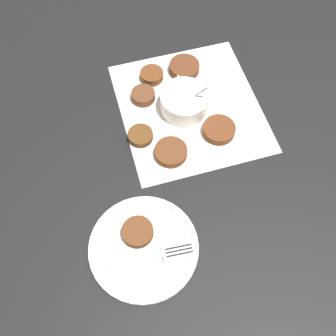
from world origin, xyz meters
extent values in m
plane|color=black|center=(0.00, 0.00, 0.00)|extent=(4.00, 4.00, 0.00)
cube|color=white|center=(0.00, 0.00, 0.00)|extent=(0.37, 0.35, 0.00)
cylinder|color=white|center=(0.00, 0.01, 0.03)|extent=(0.11, 0.11, 0.05)
cylinder|color=orange|center=(0.00, 0.01, 0.02)|extent=(0.10, 0.10, 0.03)
cone|color=white|center=(0.06, 0.01, 0.04)|extent=(0.03, 0.03, 0.03)
cylinder|color=silver|center=(-0.01, -0.01, 0.05)|extent=(0.03, 0.05, 0.08)
cylinder|color=brown|center=(-0.08, -0.05, 0.01)|extent=(0.08, 0.08, 0.02)
cylinder|color=brown|center=(0.11, -0.01, 0.01)|extent=(0.08, 0.08, 0.02)
cylinder|color=brown|center=(-0.12, 0.07, 0.01)|extent=(0.07, 0.07, 0.02)
cylinder|color=brown|center=(-0.06, 0.13, 0.01)|extent=(0.06, 0.06, 0.02)
cylinder|color=brown|center=(0.05, 0.10, 0.01)|extent=(0.06, 0.06, 0.02)
cylinder|color=brown|center=(0.11, 0.07, 0.01)|extent=(0.06, 0.06, 0.02)
cylinder|color=white|center=(-0.32, 0.17, 0.01)|extent=(0.22, 0.22, 0.01)
torus|color=white|center=(-0.32, 0.17, 0.01)|extent=(0.21, 0.21, 0.01)
cylinder|color=brown|center=(-0.29, 0.18, 0.03)|extent=(0.06, 0.06, 0.02)
cube|color=silver|center=(-0.34, 0.20, 0.02)|extent=(0.01, 0.11, 0.00)
cube|color=silver|center=(-0.34, 0.11, 0.02)|extent=(0.03, 0.07, 0.00)
cube|color=black|center=(-0.35, 0.11, 0.02)|extent=(0.00, 0.05, 0.00)
cube|color=black|center=(-0.34, 0.11, 0.02)|extent=(0.00, 0.05, 0.00)
cube|color=black|center=(-0.34, 0.11, 0.02)|extent=(0.00, 0.05, 0.00)
camera|label=1|loc=(-0.55, 0.18, 0.77)|focal=42.00mm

